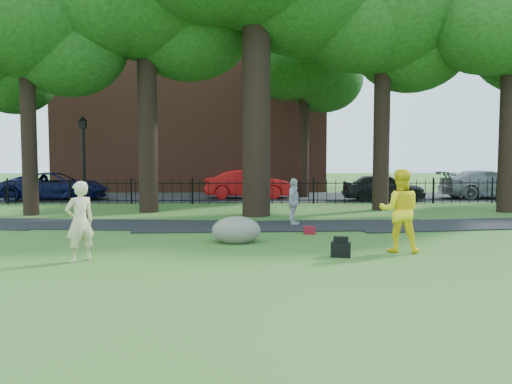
{
  "coord_description": "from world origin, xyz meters",
  "views": [
    {
      "loc": [
        -0.58,
        -12.59,
        2.31
      ],
      "look_at": [
        -0.16,
        2.0,
        1.29
      ],
      "focal_mm": 35.0,
      "sensor_mm": 36.0,
      "label": 1
    }
  ],
  "objects_px": {
    "woman": "(80,221)",
    "lamppost": "(84,169)",
    "man": "(400,211)",
    "boulder": "(236,228)",
    "red_sedan": "(248,184)"
  },
  "relations": [
    {
      "from": "man",
      "to": "boulder",
      "type": "distance_m",
      "value": 4.29
    },
    {
      "from": "lamppost",
      "to": "red_sedan",
      "type": "bearing_deg",
      "value": 53.53
    },
    {
      "from": "man",
      "to": "lamppost",
      "type": "xyz_separation_m",
      "value": [
        -9.63,
        6.48,
        0.85
      ]
    },
    {
      "from": "woman",
      "to": "lamppost",
      "type": "relative_size",
      "value": 0.47
    },
    {
      "from": "man",
      "to": "red_sedan",
      "type": "relative_size",
      "value": 0.42
    },
    {
      "from": "boulder",
      "to": "red_sedan",
      "type": "height_order",
      "value": "red_sedan"
    },
    {
      "from": "lamppost",
      "to": "woman",
      "type": "bearing_deg",
      "value": -76.72
    },
    {
      "from": "woman",
      "to": "man",
      "type": "xyz_separation_m",
      "value": [
        7.43,
        0.9,
        0.12
      ]
    },
    {
      "from": "boulder",
      "to": "lamppost",
      "type": "height_order",
      "value": "lamppost"
    },
    {
      "from": "man",
      "to": "lamppost",
      "type": "relative_size",
      "value": 0.53
    },
    {
      "from": "woman",
      "to": "lamppost",
      "type": "xyz_separation_m",
      "value": [
        -2.2,
        7.38,
        0.97
      ]
    },
    {
      "from": "man",
      "to": "boulder",
      "type": "bearing_deg",
      "value": -5.41
    },
    {
      "from": "woman",
      "to": "red_sedan",
      "type": "xyz_separation_m",
      "value": [
        3.95,
        16.79,
        -0.1
      ]
    },
    {
      "from": "boulder",
      "to": "red_sedan",
      "type": "distance_m",
      "value": 14.47
    },
    {
      "from": "lamppost",
      "to": "red_sedan",
      "type": "xyz_separation_m",
      "value": [
        6.15,
        9.41,
        -1.06
      ]
    }
  ]
}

